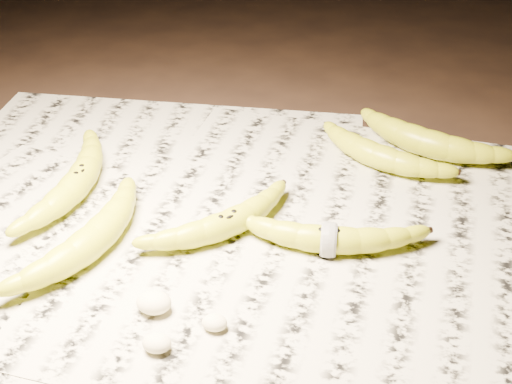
% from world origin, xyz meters
% --- Properties ---
extents(ground, '(3.00, 3.00, 0.00)m').
position_xyz_m(ground, '(0.00, 0.00, 0.00)').
color(ground, black).
rests_on(ground, ground).
extents(newspaper_patch, '(0.90, 0.70, 0.01)m').
position_xyz_m(newspaper_patch, '(-0.04, 0.01, 0.00)').
color(newspaper_patch, '#BCB9A1').
rests_on(newspaper_patch, ground).
extents(banana_left_a, '(0.06, 0.21, 0.04)m').
position_xyz_m(banana_left_a, '(-0.23, 0.05, 0.03)').
color(banana_left_a, gold).
rests_on(banana_left_a, newspaper_patch).
extents(banana_left_b, '(0.11, 0.21, 0.04)m').
position_xyz_m(banana_left_b, '(-0.17, -0.06, 0.03)').
color(banana_left_b, gold).
rests_on(banana_left_b, newspaper_patch).
extents(banana_center, '(0.16, 0.17, 0.03)m').
position_xyz_m(banana_center, '(-0.03, 0.00, 0.02)').
color(banana_center, gold).
rests_on(banana_center, newspaper_patch).
extents(banana_taped, '(0.19, 0.06, 0.03)m').
position_xyz_m(banana_taped, '(0.09, -0.00, 0.02)').
color(banana_taped, gold).
rests_on(banana_taped, newspaper_patch).
extents(banana_upper_a, '(0.18, 0.13, 0.03)m').
position_xyz_m(banana_upper_a, '(0.13, 0.19, 0.02)').
color(banana_upper_a, gold).
rests_on(banana_upper_a, newspaper_patch).
extents(banana_upper_b, '(0.20, 0.13, 0.04)m').
position_xyz_m(banana_upper_b, '(0.19, 0.24, 0.03)').
color(banana_upper_b, gold).
rests_on(banana_upper_b, newspaper_patch).
extents(measuring_tape, '(0.01, 0.04, 0.04)m').
position_xyz_m(measuring_tape, '(0.09, -0.00, 0.02)').
color(measuring_tape, white).
rests_on(measuring_tape, newspaper_patch).
extents(flesh_chunk_a, '(0.04, 0.03, 0.02)m').
position_xyz_m(flesh_chunk_a, '(-0.07, -0.13, 0.02)').
color(flesh_chunk_a, beige).
rests_on(flesh_chunk_a, newspaper_patch).
extents(flesh_chunk_b, '(0.03, 0.02, 0.02)m').
position_xyz_m(flesh_chunk_b, '(-0.05, -0.19, 0.02)').
color(flesh_chunk_b, beige).
rests_on(flesh_chunk_b, newspaper_patch).
extents(flesh_chunk_c, '(0.03, 0.02, 0.01)m').
position_xyz_m(flesh_chunk_c, '(-0.01, -0.15, 0.02)').
color(flesh_chunk_c, beige).
rests_on(flesh_chunk_c, newspaper_patch).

